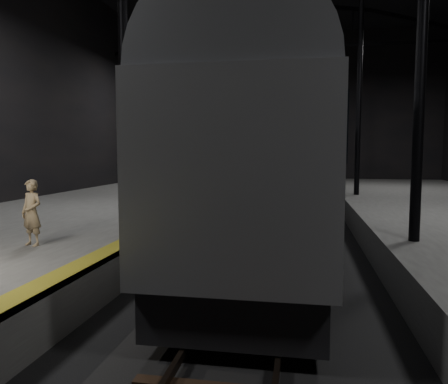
# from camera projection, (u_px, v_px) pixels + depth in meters

# --- Properties ---
(ground) EXTENTS (44.00, 44.00, 0.00)m
(ground) POSITION_uv_depth(u_px,v_px,m) (272.00, 242.00, 15.59)
(ground) COLOR black
(ground) RESTS_ON ground
(platform_left) EXTENTS (9.00, 43.80, 1.00)m
(platform_left) POSITION_uv_depth(u_px,v_px,m) (78.00, 222.00, 16.87)
(platform_left) COLOR #4A4A48
(platform_left) RESTS_ON ground
(tactile_strip) EXTENTS (0.50, 43.80, 0.01)m
(tactile_strip) POSITION_uv_depth(u_px,v_px,m) (184.00, 212.00, 16.08)
(tactile_strip) COLOR olive
(tactile_strip) RESTS_ON platform_left
(track) EXTENTS (2.40, 43.00, 0.24)m
(track) POSITION_uv_depth(u_px,v_px,m) (272.00, 240.00, 15.59)
(track) COLOR #3F3328
(track) RESTS_ON ground
(train) EXTENTS (3.27, 21.87, 5.84)m
(train) POSITION_uv_depth(u_px,v_px,m) (276.00, 151.00, 16.66)
(train) COLOR #9FA1A6
(train) RESTS_ON ground
(woman) EXTENTS (0.65, 0.52, 1.57)m
(woman) POSITION_uv_depth(u_px,v_px,m) (32.00, 213.00, 10.29)
(woman) COLOR #9B835F
(woman) RESTS_ON platform_left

